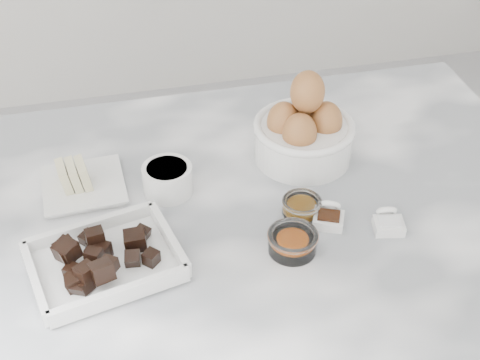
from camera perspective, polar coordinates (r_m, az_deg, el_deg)
name	(u,v)px	position (r m, az deg, el deg)	size (l,w,h in m)	color
marble_slab	(233,219)	(1.17, -0.62, -3.33)	(1.20, 0.80, 0.04)	white
chocolate_dish	(104,258)	(1.06, -11.51, -6.53)	(0.26, 0.22, 0.06)	white
butter_plate	(82,181)	(1.22, -13.37, -0.11)	(0.15, 0.15, 0.06)	white
sugar_ramekin	(168,178)	(1.19, -6.20, 0.14)	(0.09, 0.09, 0.05)	white
egg_bowl	(304,131)	(1.25, 5.47, 4.21)	(0.19, 0.19, 0.18)	white
honey_bowl	(302,206)	(1.15, 5.28, -2.25)	(0.07, 0.07, 0.03)	white
zest_bowl	(293,241)	(1.08, 4.51, -5.21)	(0.08, 0.08, 0.04)	white
vanilla_spoon	(329,216)	(1.14, 7.59, -3.07)	(0.07, 0.07, 0.04)	white
salt_spoon	(388,222)	(1.14, 12.53, -3.51)	(0.06, 0.07, 0.04)	white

